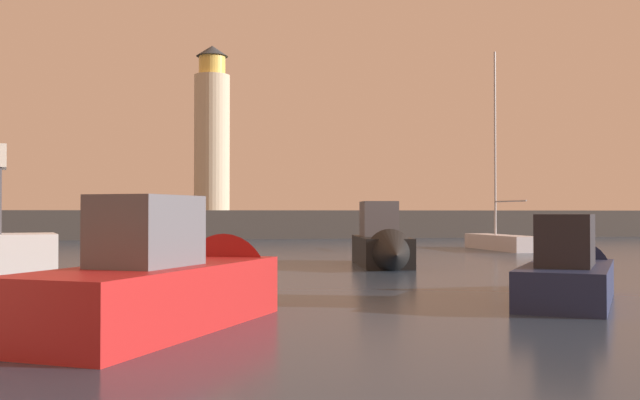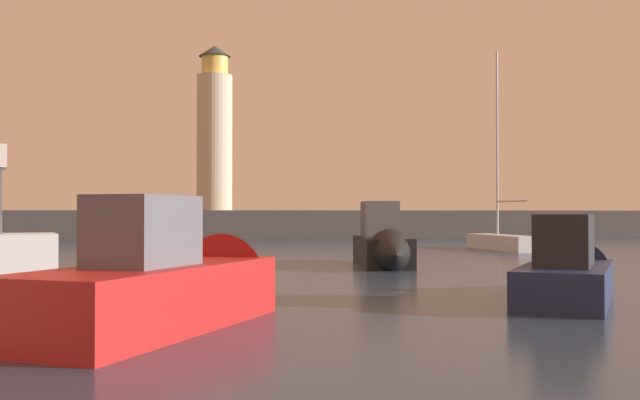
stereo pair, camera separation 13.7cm
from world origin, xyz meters
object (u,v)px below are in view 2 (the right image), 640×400
Objects in this scene: lighthouse at (215,132)px; motorboat_0 at (384,245)px; sailboat_moored at (503,241)px; motorboat_1 at (570,272)px; motorboat_4 at (183,283)px.

lighthouse is 33.93m from motorboat_0.
sailboat_moored is at bearing 48.37° from motorboat_0.
motorboat_1 is 9.54m from motorboat_4.
sailboat_moored is (8.15, 22.02, -0.10)m from motorboat_1.
motorboat_0 is at bearing -131.63° from sailboat_moored.
motorboat_4 is at bearing -119.74° from motorboat_0.
motorboat_4 is at bearing -125.61° from sailboat_moored.
motorboat_0 is at bearing 98.93° from motorboat_1.
sailboat_moored reaches higher than motorboat_0.
motorboat_1 is 0.85× the size of motorboat_4.
motorboat_1 is (7.17, -43.49, -8.02)m from lighthouse.
motorboat_1 is (1.72, -10.93, -0.19)m from motorboat_0.
motorboat_4 is (-2.09, -45.77, -7.91)m from lighthouse.
motorboat_0 reaches higher than motorboat_4.
motorboat_4 is (-7.55, -13.21, -0.08)m from motorboat_0.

